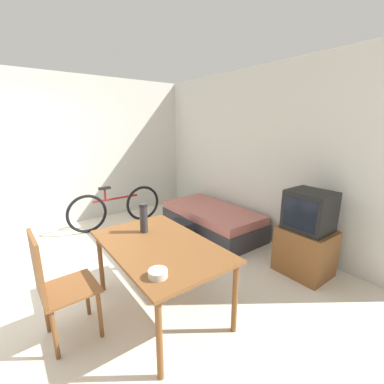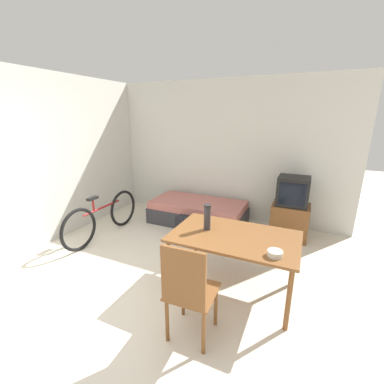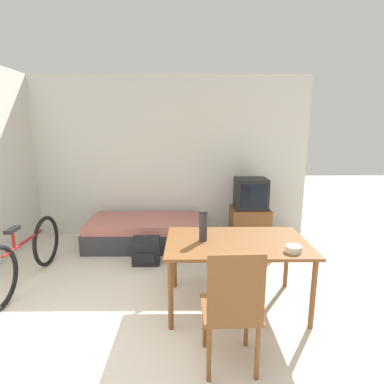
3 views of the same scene
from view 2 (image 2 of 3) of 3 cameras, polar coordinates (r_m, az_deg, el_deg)
ground_plane at (r=3.09m, az=-18.60°, el=-25.50°), size 20.00×20.00×0.00m
wall_back at (r=5.21m, az=5.31°, el=9.06°), size 5.12×0.06×2.70m
wall_left at (r=5.02m, az=-25.12°, el=7.28°), size 0.06×4.26×2.70m
daybed at (r=5.04m, az=1.33°, el=-4.48°), size 1.82×0.90×0.44m
tv at (r=4.67m, az=21.10°, el=-3.75°), size 0.60×0.51×1.07m
dining_table at (r=3.04m, az=9.35°, el=-10.65°), size 1.43×0.88×0.72m
wooden_chair at (r=2.42m, az=-0.91°, el=-20.79°), size 0.45×0.45×1.01m
bicycle at (r=4.69m, az=-19.14°, el=-5.31°), size 0.08×1.73×0.77m
thermos_flask at (r=3.05m, az=3.41°, el=-5.39°), size 0.09×0.09×0.31m
mate_bowl at (r=2.68m, az=17.96°, el=-12.86°), size 0.15×0.15×0.06m
backpack at (r=4.42m, az=-1.07°, el=-7.99°), size 0.37×0.23×0.38m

